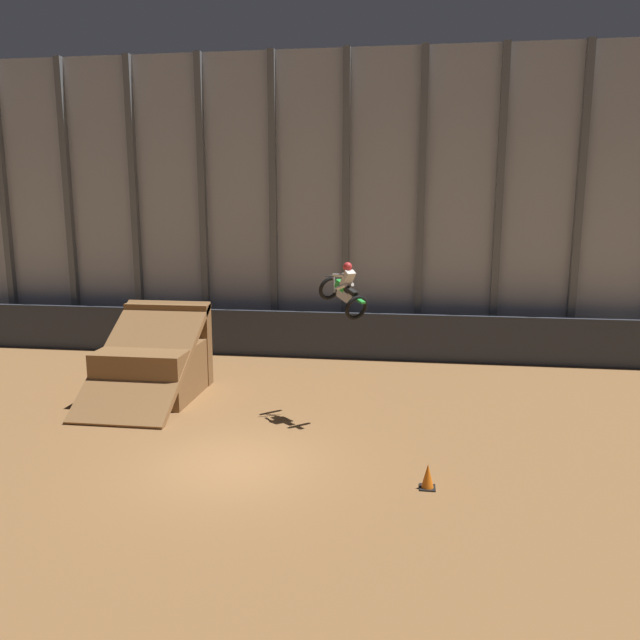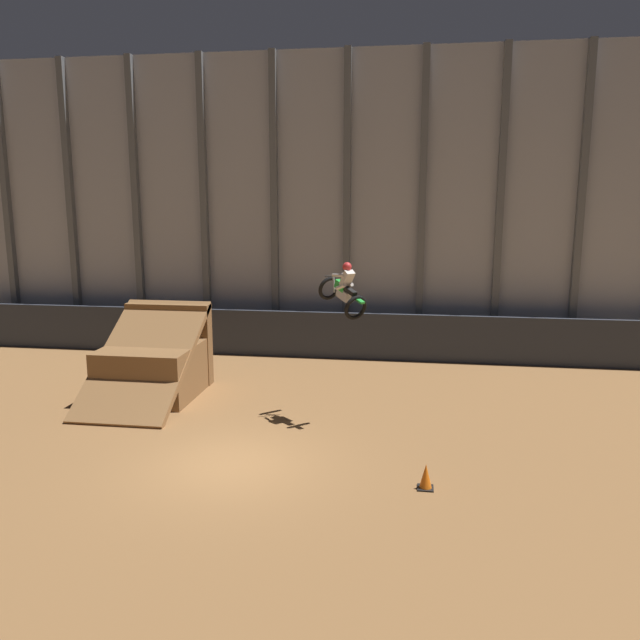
# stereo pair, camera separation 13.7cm
# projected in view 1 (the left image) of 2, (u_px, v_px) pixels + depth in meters

# --- Properties ---
(ground_plane) EXTENTS (60.00, 60.00, 0.00)m
(ground_plane) POSITION_uv_depth(u_px,v_px,m) (233.00, 465.00, 15.20)
(ground_plane) COLOR olive
(arena_back_wall) EXTENTS (32.00, 0.40, 12.28)m
(arena_back_wall) POSITION_uv_depth(u_px,v_px,m) (310.00, 206.00, 25.87)
(arena_back_wall) COLOR #A3A8B2
(arena_back_wall) RESTS_ON ground_plane
(lower_barrier) EXTENTS (31.36, 0.20, 1.90)m
(lower_barrier) POSITION_uv_depth(u_px,v_px,m) (305.00, 335.00, 25.51)
(lower_barrier) COLOR #2D333D
(lower_barrier) RESTS_ON ground_plane
(dirt_ramp) EXTENTS (2.97, 4.78, 3.00)m
(dirt_ramp) POSITION_uv_depth(u_px,v_px,m) (155.00, 363.00, 20.65)
(dirt_ramp) COLOR brown
(dirt_ramp) RESTS_ON ground_plane
(rider_bike_solo) EXTENTS (1.63, 1.73, 1.63)m
(rider_bike_solo) POSITION_uv_depth(u_px,v_px,m) (344.00, 291.00, 17.73)
(rider_bike_solo) COLOR black
(traffic_cone_near_ramp) EXTENTS (0.36, 0.36, 0.58)m
(traffic_cone_near_ramp) POSITION_uv_depth(u_px,v_px,m) (428.00, 476.00, 13.90)
(traffic_cone_near_ramp) COLOR black
(traffic_cone_near_ramp) RESTS_ON ground_plane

